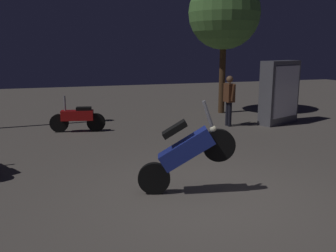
% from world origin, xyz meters
% --- Properties ---
extents(ground_plane, '(40.00, 40.00, 0.00)m').
position_xyz_m(ground_plane, '(0.00, 0.00, 0.00)').
color(ground_plane, '#605951').
extents(motorcycle_blue_foreground, '(1.62, 0.58, 1.63)m').
position_xyz_m(motorcycle_blue_foreground, '(-0.28, 0.27, 0.74)').
color(motorcycle_blue_foreground, black).
rests_on(motorcycle_blue_foreground, ground_plane).
extents(motorcycle_red_parked_left, '(1.64, 0.49, 1.11)m').
position_xyz_m(motorcycle_red_parked_left, '(-1.66, 5.83, 0.44)').
color(motorcycle_red_parked_left, black).
rests_on(motorcycle_red_parked_left, ground_plane).
extents(person_rider_beside, '(0.26, 0.66, 1.64)m').
position_xyz_m(person_rider_beside, '(3.09, 5.19, 0.97)').
color(person_rider_beside, black).
rests_on(person_rider_beside, ground_plane).
extents(tree_left_bg, '(2.71, 2.71, 5.16)m').
position_xyz_m(tree_left_bg, '(4.02, 7.59, 3.78)').
color(tree_left_bg, '#4C331E').
rests_on(tree_left_bg, ground_plane).
extents(kiosk_billboard, '(1.67, 1.06, 2.10)m').
position_xyz_m(kiosk_billboard, '(4.91, 5.07, 1.05)').
color(kiosk_billboard, '#595960').
rests_on(kiosk_billboard, ground_plane).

